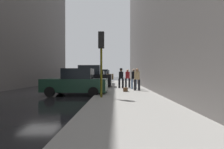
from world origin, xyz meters
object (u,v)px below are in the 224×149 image
object	(u,v)px
pedestrian_with_fedora	(121,77)
duffel_bag	(125,90)
parked_white_van	(104,75)
parked_silver_sedan	(100,77)
parked_bronze_suv	(102,76)
traffic_light	(101,50)
pedestrian_in_red_jacket	(128,77)
fire_hydrant	(108,82)
parked_dark_green_sedan	(76,83)
parked_blue_sedan	(96,78)
parked_black_suv	(89,78)
pedestrian_in_jeans	(134,78)
pedestrian_in_tan_coat	(137,78)

from	to	relation	value
pedestrian_with_fedora	duffel_bag	bearing A→B (deg)	-85.85
parked_white_van	pedestrian_with_fedora	bearing A→B (deg)	-83.11
parked_silver_sedan	parked_bronze_suv	size ratio (longest dim) A/B	0.91
traffic_light	pedestrian_in_red_jacket	xyz separation A→B (m)	(1.92, 6.68, -1.65)
fire_hydrant	duffel_bag	distance (m)	7.26
parked_dark_green_sedan	duffel_bag	distance (m)	3.57
parked_bronze_suv	pedestrian_with_fedora	bearing A→B (deg)	-80.78
traffic_light	fire_hydrant	bearing A→B (deg)	90.28
parked_blue_sedan	parked_bronze_suv	world-z (taller)	parked_bronze_suv
traffic_light	duffel_bag	xyz separation A→B (m)	(1.51, 3.09, -2.47)
parked_blue_sedan	traffic_light	xyz separation A→B (m)	(1.85, -13.67, 1.91)
parked_black_suv	fire_hydrant	world-z (taller)	parked_black_suv
pedestrian_in_jeans	parked_silver_sedan	bearing A→B (deg)	106.38
parked_silver_sedan	parked_white_van	world-z (taller)	parked_white_van
parked_black_suv	parked_silver_sedan	distance (m)	12.16
parked_bronze_suv	pedestrian_with_fedora	xyz separation A→B (m)	(3.15, -19.39, 0.10)
parked_bronze_suv	traffic_light	size ratio (longest dim) A/B	1.28
parked_silver_sedan	pedestrian_in_tan_coat	world-z (taller)	pedestrian_in_tan_coat
parked_blue_sedan	pedestrian_in_jeans	size ratio (longest dim) A/B	2.48
parked_dark_green_sedan	parked_white_van	xyz separation A→B (m)	(-0.00, 30.04, 0.18)
parked_silver_sedan	parked_white_van	distance (m)	12.41
parked_dark_green_sedan	pedestrian_in_tan_coat	world-z (taller)	pedestrian_in_tan_coat
pedestrian_in_jeans	pedestrian_in_tan_coat	distance (m)	1.43
parked_bronze_suv	parked_white_van	xyz separation A→B (m)	(-0.00, 6.65, 0.00)
parked_silver_sedan	pedestrian_in_red_jacket	world-z (taller)	pedestrian_in_red_jacket
fire_hydrant	traffic_light	world-z (taller)	traffic_light
fire_hydrant	duffel_bag	xyz separation A→B (m)	(1.56, -7.09, -0.21)
parked_white_van	duffel_bag	world-z (taller)	parked_white_van
parked_dark_green_sedan	fire_hydrant	size ratio (longest dim) A/B	6.06
parked_white_van	traffic_light	distance (m)	32.16
fire_hydrant	pedestrian_with_fedora	world-z (taller)	pedestrian_with_fedora
parked_silver_sedan	traffic_light	xyz separation A→B (m)	(1.85, -19.65, 1.91)
parked_blue_sedan	pedestrian_with_fedora	world-z (taller)	pedestrian_with_fedora
parked_dark_green_sedan	pedestrian_in_red_jacket	world-z (taller)	pedestrian_in_red_jacket
fire_hydrant	duffel_bag	size ratio (longest dim) A/B	1.60
parked_black_suv	parked_white_van	world-z (taller)	same
pedestrian_in_jeans	pedestrian_with_fedora	bearing A→B (deg)	146.52
pedestrian_in_jeans	duffel_bag	size ratio (longest dim) A/B	3.89
pedestrian_in_tan_coat	parked_dark_green_sedan	bearing A→B (deg)	-156.49
parked_blue_sedan	pedestrian_with_fedora	size ratio (longest dim) A/B	2.39
parked_black_suv	pedestrian_in_tan_coat	xyz separation A→B (m)	(4.31, -3.59, 0.07)
pedestrian_in_tan_coat	pedestrian_with_fedora	xyz separation A→B (m)	(-1.16, 2.13, 0.03)
parked_blue_sedan	fire_hydrant	distance (m)	3.94
pedestrian_in_tan_coat	fire_hydrant	bearing A→B (deg)	111.69
pedestrian_in_jeans	pedestrian_in_tan_coat	world-z (taller)	same
parked_black_suv	duffel_bag	size ratio (longest dim) A/B	10.55
parked_black_suv	traffic_light	xyz separation A→B (m)	(1.85, -7.49, 1.73)
parked_bronze_suv	pedestrian_with_fedora	distance (m)	19.64
parked_blue_sedan	parked_silver_sedan	world-z (taller)	same
parked_silver_sedan	traffic_light	bearing A→B (deg)	-84.61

